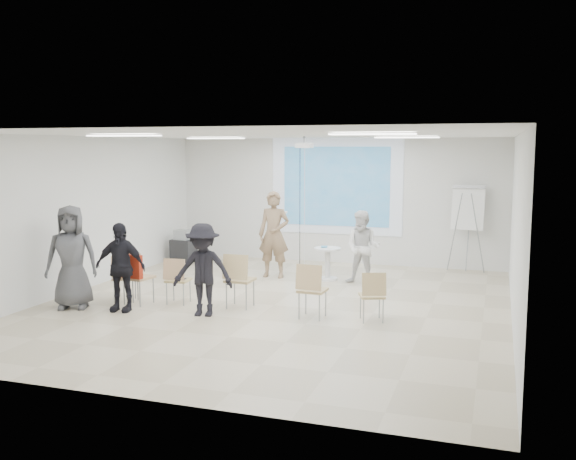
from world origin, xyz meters
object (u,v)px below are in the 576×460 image
(pedestal_table, at_px, (328,262))
(player_right, at_px, (363,244))
(chair_right_inner, at_px, (311,286))
(av_cart, at_px, (183,247))
(chair_center, at_px, (238,276))
(chair_left_inner, at_px, (177,277))
(flipchart_easel, at_px, (468,209))
(chair_right_far, at_px, (373,292))
(chair_far_left, at_px, (124,274))
(audience_left, at_px, (120,261))
(audience_outer, at_px, (71,251))
(player_left, at_px, (274,229))
(audience_mid, at_px, (203,264))
(chair_left_mid, at_px, (135,273))
(laptop, at_px, (179,278))

(pedestal_table, bearing_deg, player_right, -13.13)
(chair_right_inner, distance_m, av_cart, 5.92)
(chair_center, bearing_deg, chair_left_inner, -176.98)
(flipchart_easel, bearing_deg, chair_right_far, -97.16)
(chair_far_left, xyz_separation_m, chair_center, (2.15, 0.21, 0.06))
(pedestal_table, xyz_separation_m, chair_left_inner, (-2.01, -2.89, 0.11))
(audience_left, height_order, audience_outer, audience_outer)
(chair_left_inner, xyz_separation_m, flipchart_easel, (4.75, 4.71, 0.93))
(player_left, distance_m, av_cart, 2.92)
(chair_right_far, bearing_deg, chair_center, 155.67)
(player_right, xyz_separation_m, chair_left_inner, (-2.80, -2.71, -0.34))
(chair_left_inner, bearing_deg, pedestal_table, 49.57)
(chair_right_inner, relative_size, chair_right_far, 1.12)
(audience_mid, xyz_separation_m, av_cart, (-2.62, 4.34, -0.51))
(chair_left_inner, bearing_deg, audience_mid, -40.70)
(chair_left_mid, bearing_deg, chair_right_far, 12.32)
(chair_center, relative_size, audience_left, 0.55)
(chair_far_left, distance_m, chair_left_inner, 1.00)
(flipchart_easel, bearing_deg, laptop, -128.77)
(chair_far_left, xyz_separation_m, av_cart, (-0.84, 3.92, -0.14))
(chair_left_mid, relative_size, av_cart, 1.20)
(chair_right_far, distance_m, audience_left, 4.29)
(audience_mid, bearing_deg, audience_outer, 175.87)
(chair_right_far, bearing_deg, audience_mid, 169.10)
(chair_right_far, bearing_deg, chair_far_left, 159.91)
(pedestal_table, height_order, player_right, player_right)
(chair_far_left, relative_size, laptop, 2.81)
(pedestal_table, relative_size, chair_far_left, 0.82)
(chair_left_mid, bearing_deg, audience_left, -81.73)
(chair_left_inner, bearing_deg, laptop, 88.79)
(player_left, distance_m, chair_left_mid, 3.47)
(chair_right_inner, relative_size, audience_left, 0.53)
(audience_left, bearing_deg, chair_left_mid, 82.07)
(chair_left_mid, xyz_separation_m, chair_right_inner, (3.23, 0.06, -0.02))
(laptop, bearing_deg, audience_left, 43.74)
(chair_center, height_order, audience_outer, audience_outer)
(chair_left_mid, xyz_separation_m, audience_mid, (1.47, -0.30, 0.31))
(av_cart, bearing_deg, audience_left, -69.42)
(pedestal_table, bearing_deg, audience_left, -126.94)
(pedestal_table, relative_size, av_cart, 0.88)
(laptop, distance_m, flipchart_easel, 6.70)
(audience_left, bearing_deg, chair_center, 16.36)
(player_left, bearing_deg, laptop, -110.43)
(av_cart, bearing_deg, chair_left_inner, -57.82)
(pedestal_table, height_order, chair_left_mid, chair_left_mid)
(chair_right_far, bearing_deg, chair_left_inner, 157.96)
(pedestal_table, xyz_separation_m, chair_left_mid, (-2.70, -3.15, 0.17))
(player_left, distance_m, chair_right_far, 4.00)
(player_right, height_order, audience_mid, audience_mid)
(pedestal_table, xyz_separation_m, audience_mid, (-1.23, -3.45, 0.48))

